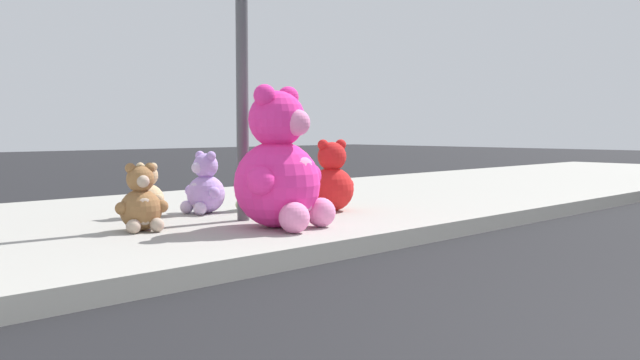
{
  "coord_description": "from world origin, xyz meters",
  "views": [
    {
      "loc": [
        -2.73,
        -0.43,
        0.97
      ],
      "look_at": [
        1.19,
        3.6,
        0.55
      ],
      "focal_mm": 37.74,
      "sensor_mm": 36.0,
      "label": 1
    }
  ],
  "objects_px": {
    "plush_brown": "(141,204)",
    "plush_lavender": "(204,188)",
    "plush_pink_large": "(281,171)",
    "plush_red": "(331,182)",
    "sign_pole": "(242,31)",
    "plush_lime": "(255,189)",
    "plush_tan": "(146,196)"
  },
  "relations": [
    {
      "from": "sign_pole",
      "to": "plush_brown",
      "type": "relative_size",
      "value": 5.77
    },
    {
      "from": "plush_pink_large",
      "to": "plush_lime",
      "type": "bearing_deg",
      "value": 60.48
    },
    {
      "from": "plush_lime",
      "to": "plush_lavender",
      "type": "bearing_deg",
      "value": 167.25
    },
    {
      "from": "plush_pink_large",
      "to": "plush_lime",
      "type": "height_order",
      "value": "plush_pink_large"
    },
    {
      "from": "sign_pole",
      "to": "plush_tan",
      "type": "height_order",
      "value": "sign_pole"
    },
    {
      "from": "sign_pole",
      "to": "plush_red",
      "type": "relative_size",
      "value": 4.41
    },
    {
      "from": "sign_pole",
      "to": "plush_brown",
      "type": "bearing_deg",
      "value": 176.18
    },
    {
      "from": "plush_pink_large",
      "to": "plush_brown",
      "type": "distance_m",
      "value": 1.16
    },
    {
      "from": "plush_pink_large",
      "to": "plush_lavender",
      "type": "distance_m",
      "value": 1.29
    },
    {
      "from": "plush_lavender",
      "to": "plush_tan",
      "type": "distance_m",
      "value": 0.59
    },
    {
      "from": "plush_brown",
      "to": "plush_tan",
      "type": "xyz_separation_m",
      "value": [
        0.46,
        0.73,
        -0.02
      ]
    },
    {
      "from": "plush_red",
      "to": "plush_lime",
      "type": "xyz_separation_m",
      "value": [
        -0.49,
        0.61,
        -0.08
      ]
    },
    {
      "from": "sign_pole",
      "to": "plush_lime",
      "type": "height_order",
      "value": "sign_pole"
    },
    {
      "from": "plush_tan",
      "to": "plush_lavender",
      "type": "bearing_deg",
      "value": -10.75
    },
    {
      "from": "plush_red",
      "to": "plush_pink_large",
      "type": "bearing_deg",
      "value": -154.79
    },
    {
      "from": "plush_pink_large",
      "to": "plush_tan",
      "type": "bearing_deg",
      "value": 108.88
    },
    {
      "from": "plush_pink_large",
      "to": "plush_brown",
      "type": "height_order",
      "value": "plush_pink_large"
    },
    {
      "from": "sign_pole",
      "to": "plush_pink_large",
      "type": "bearing_deg",
      "value": -95.65
    },
    {
      "from": "plush_red",
      "to": "plush_tan",
      "type": "distance_m",
      "value": 1.82
    },
    {
      "from": "plush_red",
      "to": "plush_tan",
      "type": "relative_size",
      "value": 1.41
    },
    {
      "from": "plush_lavender",
      "to": "plush_lime",
      "type": "relative_size",
      "value": 1.14
    },
    {
      "from": "plush_lime",
      "to": "plush_tan",
      "type": "relative_size",
      "value": 1.04
    },
    {
      "from": "sign_pole",
      "to": "plush_lime",
      "type": "distance_m",
      "value": 1.69
    },
    {
      "from": "plush_pink_large",
      "to": "plush_red",
      "type": "distance_m",
      "value": 1.27
    },
    {
      "from": "sign_pole",
      "to": "plush_pink_large",
      "type": "height_order",
      "value": "sign_pole"
    },
    {
      "from": "sign_pole",
      "to": "plush_brown",
      "type": "distance_m",
      "value": 1.78
    },
    {
      "from": "plush_pink_large",
      "to": "plush_lime",
      "type": "relative_size",
      "value": 2.22
    },
    {
      "from": "sign_pole",
      "to": "plush_red",
      "type": "bearing_deg",
      "value": -2.66
    },
    {
      "from": "plush_pink_large",
      "to": "plush_brown",
      "type": "xyz_separation_m",
      "value": [
        -0.93,
        0.65,
        -0.25
      ]
    },
    {
      "from": "plush_brown",
      "to": "plush_lavender",
      "type": "distance_m",
      "value": 1.21
    },
    {
      "from": "sign_pole",
      "to": "plush_lime",
      "type": "xyz_separation_m",
      "value": [
        0.59,
        0.56,
        -1.48
      ]
    },
    {
      "from": "plush_pink_large",
      "to": "plush_tan",
      "type": "distance_m",
      "value": 1.48
    }
  ]
}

